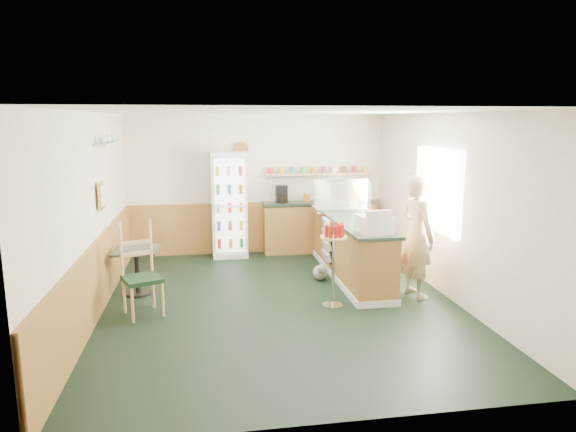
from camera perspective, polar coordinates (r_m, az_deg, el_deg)
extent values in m
plane|color=black|center=(7.47, -0.93, -9.68)|extent=(6.00, 6.00, 0.00)
cube|color=#F0E5CD|center=(10.07, -3.44, 3.53)|extent=(5.00, 0.02, 2.70)
cube|color=#F0E5CD|center=(7.20, -21.14, -0.03)|extent=(0.02, 6.00, 2.70)
cube|color=#F0E5CD|center=(7.87, 17.43, 1.06)|extent=(0.02, 6.00, 2.70)
cube|color=white|center=(7.01, -0.99, 11.60)|extent=(5.00, 6.00, 0.02)
cube|color=#A96E36|center=(10.17, -3.37, -1.25)|extent=(4.98, 0.05, 1.00)
cube|color=#A96E36|center=(7.39, -20.39, -6.51)|extent=(0.05, 5.98, 1.00)
cube|color=white|center=(8.09, 16.25, 2.81)|extent=(0.06, 1.45, 1.25)
cube|color=tan|center=(7.64, -20.05, 2.15)|extent=(0.03, 0.32, 0.38)
cube|color=silver|center=(8.06, -19.36, 7.61)|extent=(0.18, 1.20, 0.03)
cylinder|color=brown|center=(9.91, -5.19, 7.46)|extent=(0.26, 0.04, 0.26)
cube|color=#A96E36|center=(8.61, 6.95, -3.68)|extent=(0.60, 2.95, 0.95)
cube|color=silver|center=(8.73, 6.89, -6.38)|extent=(0.64, 2.97, 0.10)
cube|color=#2A3A2D|center=(8.50, 7.03, -0.34)|extent=(0.68, 3.01, 0.05)
cube|color=#A96E36|center=(10.20, 3.45, -1.36)|extent=(2.20, 0.38, 0.95)
cube|color=#2A3A2D|center=(10.11, 3.49, 1.47)|extent=(2.24, 0.42, 0.05)
cube|color=tan|center=(10.11, 3.42, 4.70)|extent=(2.10, 0.22, 0.04)
cube|color=black|center=(9.94, -0.73, 2.47)|extent=(0.22, 0.18, 0.34)
cylinder|color=#B2664C|center=(9.94, -1.95, 5.08)|extent=(0.10, 0.10, 0.12)
cylinder|color=#B2664C|center=(9.97, -0.74, 5.10)|extent=(0.10, 0.10, 0.12)
cylinder|color=#B2664C|center=(10.00, 0.46, 5.12)|extent=(0.10, 0.10, 0.12)
cylinder|color=#B2664C|center=(10.04, 1.66, 5.13)|extent=(0.10, 0.10, 0.12)
cylinder|color=#B2664C|center=(10.08, 2.84, 5.15)|extent=(0.10, 0.10, 0.12)
cylinder|color=#B2664C|center=(10.13, 4.01, 5.16)|extent=(0.10, 0.10, 0.12)
cylinder|color=#B2664C|center=(10.18, 5.17, 5.17)|extent=(0.10, 0.10, 0.12)
cylinder|color=#B2664C|center=(10.23, 6.32, 5.18)|extent=(0.10, 0.10, 0.12)
cylinder|color=#B2664C|center=(10.29, 7.46, 5.18)|extent=(0.10, 0.10, 0.12)
cylinder|color=#B2664C|center=(10.35, 8.59, 5.19)|extent=(0.10, 0.10, 0.12)
cube|color=white|center=(9.85, -6.55, 1.31)|extent=(0.66, 0.47, 2.01)
cube|color=white|center=(9.62, -6.49, 1.15)|extent=(0.56, 0.02, 1.78)
cube|color=silver|center=(9.55, -6.47, 1.08)|extent=(0.60, 0.02, 1.84)
cube|color=silver|center=(9.12, 5.88, 0.79)|extent=(0.96, 0.50, 0.07)
cube|color=silver|center=(9.07, 5.91, 2.49)|extent=(0.94, 0.48, 0.48)
cube|color=beige|center=(7.39, 9.56, -0.91)|extent=(0.48, 0.50, 0.25)
imported|color=tan|center=(7.77, 14.20, -2.19)|extent=(0.55, 0.68, 1.82)
cylinder|color=silver|center=(7.40, 4.98, -9.84)|extent=(0.29, 0.29, 0.02)
cylinder|color=silver|center=(7.24, 5.04, -6.19)|extent=(0.04, 0.04, 0.98)
cylinder|color=tan|center=(7.11, 5.11, -2.39)|extent=(0.38, 0.38, 0.03)
cylinder|color=red|center=(7.08, 6.05, -1.66)|extent=(0.05, 0.05, 0.17)
cylinder|color=red|center=(7.15, 5.91, -1.54)|extent=(0.05, 0.05, 0.17)
cylinder|color=red|center=(7.20, 5.47, -1.45)|extent=(0.05, 0.05, 0.17)
cylinder|color=red|center=(7.20, 4.90, -1.43)|extent=(0.05, 0.05, 0.17)
cylinder|color=red|center=(7.16, 4.42, -1.49)|extent=(0.05, 0.05, 0.17)
cylinder|color=red|center=(7.10, 4.19, -1.60)|extent=(0.05, 0.05, 0.17)
cylinder|color=red|center=(7.03, 4.32, -1.72)|extent=(0.05, 0.05, 0.17)
cylinder|color=red|center=(6.99, 4.77, -1.81)|extent=(0.05, 0.05, 0.17)
cylinder|color=red|center=(6.98, 5.35, -1.82)|extent=(0.05, 0.05, 0.17)
cylinder|color=red|center=(7.02, 5.84, -1.77)|extent=(0.05, 0.05, 0.17)
cube|color=black|center=(8.76, 4.42, -4.90)|extent=(0.05, 0.46, 0.03)
cube|color=beige|center=(8.74, 4.30, -4.46)|extent=(0.09, 0.42, 0.16)
cube|color=black|center=(8.72, 4.44, -3.69)|extent=(0.05, 0.46, 0.03)
cube|color=beige|center=(8.69, 4.32, -3.25)|extent=(0.09, 0.42, 0.16)
cube|color=black|center=(8.67, 4.46, -2.48)|extent=(0.05, 0.46, 0.03)
cube|color=beige|center=(8.65, 4.34, -2.03)|extent=(0.09, 0.42, 0.16)
cube|color=black|center=(8.63, 4.48, -1.25)|extent=(0.05, 0.46, 0.03)
cube|color=beige|center=(8.61, 4.35, -0.80)|extent=(0.09, 0.42, 0.16)
cylinder|color=black|center=(8.14, -16.28, -8.24)|extent=(0.37, 0.37, 0.04)
cylinder|color=black|center=(8.04, -16.40, -6.01)|extent=(0.07, 0.07, 0.64)
cube|color=#2A3A2D|center=(7.96, -16.53, -3.67)|extent=(0.67, 0.67, 0.04)
cube|color=black|center=(7.16, -15.88, -6.76)|extent=(0.61, 0.61, 0.06)
cylinder|color=tan|center=(7.08, -17.59, -9.25)|extent=(0.04, 0.04, 0.49)
cylinder|color=tan|center=(7.03, -14.32, -9.21)|extent=(0.04, 0.04, 0.49)
cylinder|color=tan|center=(7.46, -17.16, -8.21)|extent=(0.04, 0.04, 0.49)
cylinder|color=tan|center=(7.41, -14.05, -8.17)|extent=(0.04, 0.04, 0.49)
cube|color=tan|center=(7.26, -15.85, -3.41)|extent=(0.41, 0.20, 0.76)
sphere|color=gray|center=(8.50, 3.57, -6.29)|extent=(0.24, 0.24, 0.24)
sphere|color=gray|center=(8.36, 3.76, -5.88)|extent=(0.14, 0.14, 0.14)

